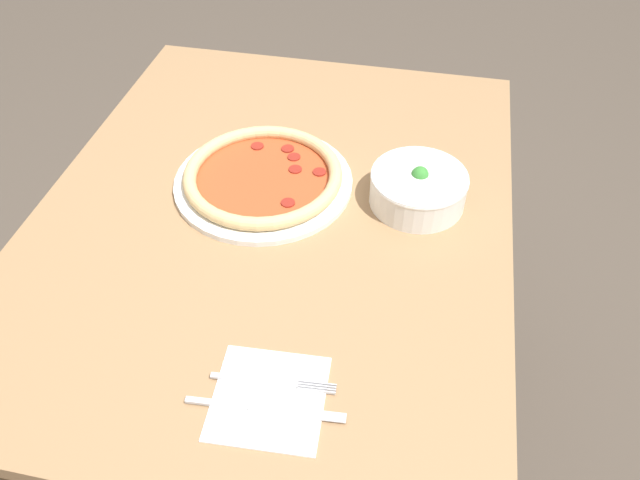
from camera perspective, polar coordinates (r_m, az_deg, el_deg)
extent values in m
plane|color=#4C4238|center=(1.76, -2.95, -15.64)|extent=(8.00, 8.00, 0.00)
cube|color=#99724C|center=(1.18, -4.24, 2.35)|extent=(1.13, 0.88, 0.03)
cylinder|color=olive|center=(1.88, -10.73, 5.28)|extent=(0.06, 0.06, 0.72)
cylinder|color=olive|center=(1.77, 12.16, 2.20)|extent=(0.06, 0.06, 0.72)
cylinder|color=white|center=(1.22, -5.18, 5.31)|extent=(0.35, 0.35, 0.01)
torus|color=#DBB77A|center=(1.21, -5.24, 6.00)|extent=(0.31, 0.31, 0.03)
cylinder|color=#B74723|center=(1.22, -5.21, 5.64)|extent=(0.27, 0.27, 0.01)
cylinder|color=maroon|center=(1.16, -2.90, 3.55)|extent=(0.03, 0.03, 0.00)
cylinder|color=maroon|center=(1.28, -2.97, 8.34)|extent=(0.03, 0.03, 0.00)
cylinder|color=maroon|center=(1.23, -2.28, 6.48)|extent=(0.03, 0.03, 0.00)
cylinder|color=maroon|center=(1.30, -5.75, 8.54)|extent=(0.03, 0.03, 0.00)
cylinder|color=maroon|center=(1.26, -2.40, 7.60)|extent=(0.03, 0.03, 0.00)
cylinder|color=maroon|center=(1.22, -0.06, 6.24)|extent=(0.03, 0.03, 0.00)
cylinder|color=white|center=(1.18, 8.95, 4.65)|extent=(0.18, 0.18, 0.06)
torus|color=white|center=(1.16, 9.10, 5.68)|extent=(0.18, 0.18, 0.01)
ellipsoid|color=tan|center=(1.15, 6.52, 5.14)|extent=(0.04, 0.04, 0.02)
ellipsoid|color=tan|center=(1.20, 8.64, 6.80)|extent=(0.04, 0.04, 0.02)
ellipsoid|color=#998466|center=(1.16, 7.93, 5.54)|extent=(0.02, 0.03, 0.02)
ellipsoid|color=tan|center=(1.12, 8.29, 3.32)|extent=(0.04, 0.04, 0.02)
ellipsoid|color=tan|center=(1.17, 8.60, 5.44)|extent=(0.04, 0.03, 0.02)
ellipsoid|color=tan|center=(1.14, 7.64, 4.66)|extent=(0.04, 0.03, 0.02)
sphere|color=#388433|center=(1.16, 9.13, 5.91)|extent=(0.03, 0.03, 0.03)
ellipsoid|color=yellow|center=(1.13, 10.32, 3.82)|extent=(0.04, 0.02, 0.02)
cube|color=white|center=(0.91, -4.71, -14.20)|extent=(0.17, 0.17, 0.00)
cube|color=silver|center=(0.92, -6.04, -12.61)|extent=(0.02, 0.13, 0.00)
cube|color=silver|center=(0.91, -0.32, -13.65)|extent=(0.01, 0.05, 0.00)
cube|color=silver|center=(0.91, -0.29, -13.42)|extent=(0.01, 0.05, 0.00)
cube|color=silver|center=(0.91, -0.25, -13.20)|extent=(0.01, 0.05, 0.00)
cube|color=silver|center=(0.91, -0.21, -12.97)|extent=(0.01, 0.05, 0.00)
cube|color=silver|center=(0.91, -9.39, -14.51)|extent=(0.02, 0.09, 0.01)
cube|color=silver|center=(0.89, -2.10, -15.50)|extent=(0.02, 0.14, 0.00)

